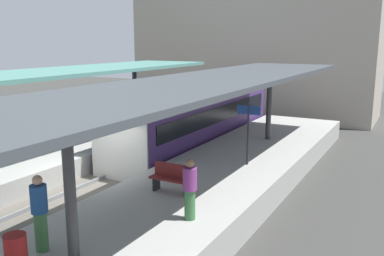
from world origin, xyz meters
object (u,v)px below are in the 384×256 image
at_px(platform_bench, 173,177).
at_px(platform_sign, 248,122).
at_px(commuter_train, 197,117).
at_px(passenger_mid_platform, 190,189).
at_px(passenger_near_bench, 40,212).
at_px(litter_bin, 16,254).

distance_m(platform_bench, platform_sign, 4.10).
height_order(commuter_train, platform_bench, commuter_train).
relative_size(commuter_train, passenger_mid_platform, 7.95).
xyz_separation_m(commuter_train, passenger_near_bench, (2.92, -12.70, 0.17)).
relative_size(passenger_near_bench, passenger_mid_platform, 1.08).
relative_size(platform_bench, passenger_mid_platform, 0.88).
distance_m(platform_sign, litter_bin, 9.34).
bearing_deg(litter_bin, passenger_near_bench, 106.88).
distance_m(platform_sign, passenger_mid_platform, 5.39).
bearing_deg(platform_sign, passenger_near_bench, -100.58).
height_order(passenger_near_bench, passenger_mid_platform, passenger_near_bench).
xyz_separation_m(commuter_train, litter_bin, (3.18, -13.57, -0.33)).
bearing_deg(litter_bin, platform_sign, 82.02).
height_order(platform_sign, passenger_mid_platform, platform_sign).
bearing_deg(passenger_mid_platform, commuter_train, 117.06).
relative_size(litter_bin, passenger_mid_platform, 0.50).
bearing_deg(passenger_near_bench, commuter_train, 102.95).
distance_m(litter_bin, passenger_mid_platform, 4.27).
relative_size(platform_sign, litter_bin, 2.76).
bearing_deg(platform_bench, commuter_train, 113.34).
bearing_deg(passenger_near_bench, passenger_mid_platform, 55.69).
xyz_separation_m(platform_sign, passenger_near_bench, (-1.55, -8.30, -0.73)).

